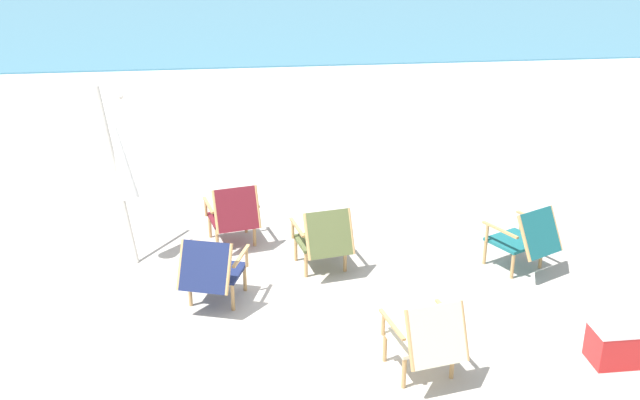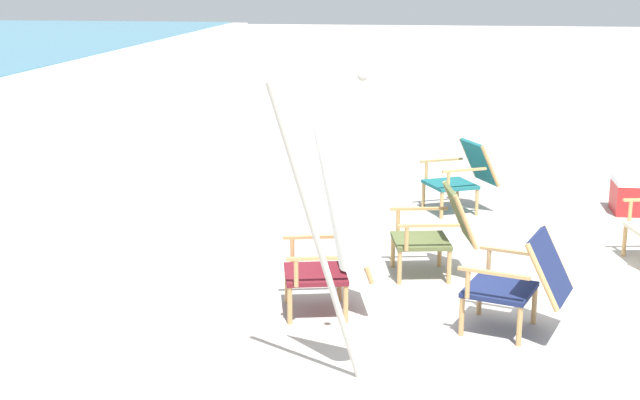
{
  "view_description": "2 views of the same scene",
  "coord_description": "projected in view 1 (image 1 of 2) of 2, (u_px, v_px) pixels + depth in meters",
  "views": [
    {
      "loc": [
        -0.25,
        -6.92,
        4.0
      ],
      "look_at": [
        0.76,
        1.3,
        0.66
      ],
      "focal_mm": 42.0,
      "sensor_mm": 36.0,
      "label": 1
    },
    {
      "loc": [
        -6.9,
        0.74,
        2.63
      ],
      "look_at": [
        1.27,
        1.84,
        0.52
      ],
      "focal_mm": 50.0,
      "sensor_mm": 36.0,
      "label": 2
    }
  ],
  "objects": [
    {
      "name": "beach_chair_mid_center",
      "position": [
        212.0,
        269.0,
        7.76
      ],
      "size": [
        0.78,
        0.88,
        0.79
      ],
      "color": "#19234C",
      "rests_on": "ground"
    },
    {
      "name": "beach_chair_back_left",
      "position": [
        427.0,
        338.0,
        6.55
      ],
      "size": [
        0.7,
        0.8,
        0.81
      ],
      "color": "beige",
      "rests_on": "ground"
    },
    {
      "name": "beach_chair_front_right",
      "position": [
        324.0,
        238.0,
        8.47
      ],
      "size": [
        0.69,
        0.8,
        0.81
      ],
      "color": "#515B33",
      "rests_on": "ground"
    },
    {
      "name": "beach_chair_back_right",
      "position": [
        234.0,
        214.0,
        9.1
      ],
      "size": [
        0.7,
        0.78,
        0.82
      ],
      "color": "maroon",
      "rests_on": "ground"
    },
    {
      "name": "ground_plane",
      "position": [
        263.0,
        306.0,
        7.9
      ],
      "size": [
        80.0,
        80.0,
        0.0
      ],
      "primitive_type": "plane",
      "color": "#B2AAA0"
    },
    {
      "name": "surf_band",
      "position": [
        239.0,
        72.0,
        18.42
      ],
      "size": [
        80.0,
        1.1,
        0.06
      ],
      "primitive_type": "cube",
      "color": "white",
      "rests_on": "ground"
    },
    {
      "name": "beach_chair_front_left",
      "position": [
        526.0,
        238.0,
        8.49
      ],
      "size": [
        0.84,
        0.91,
        0.8
      ],
      "color": "#196066",
      "rests_on": "ground"
    },
    {
      "name": "cooler_box",
      "position": [
        618.0,
        343.0,
        6.89
      ],
      "size": [
        0.49,
        0.35,
        0.4
      ],
      "color": "red",
      "rests_on": "ground"
    },
    {
      "name": "umbrella_furled_white",
      "position": [
        119.0,
        151.0,
        8.5
      ],
      "size": [
        0.49,
        0.67,
        2.04
      ],
      "color": "#B7B2A8",
      "rests_on": "ground"
    }
  ]
}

